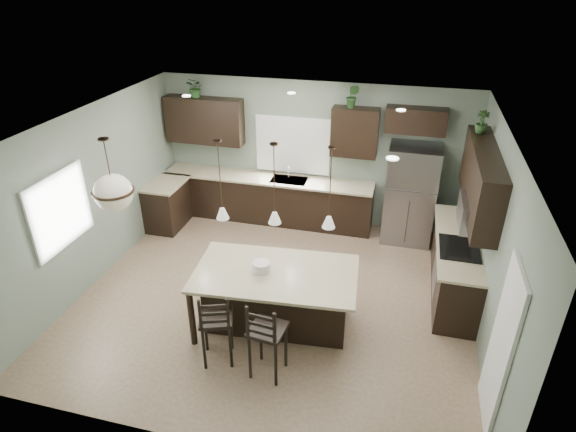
# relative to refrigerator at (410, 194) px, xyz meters

# --- Properties ---
(ground) EXTENTS (6.00, 6.00, 0.00)m
(ground) POSITION_rel_refrigerator_xyz_m (-1.91, -2.37, -0.93)
(ground) COLOR #9E8466
(ground) RESTS_ON ground
(pantry_door) EXTENTS (0.04, 0.82, 2.04)m
(pantry_door) POSITION_rel_refrigerator_xyz_m (1.06, -3.92, 0.09)
(pantry_door) COLOR white
(pantry_door) RESTS_ON ground
(window_back) EXTENTS (1.35, 0.02, 1.00)m
(window_back) POSITION_rel_refrigerator_xyz_m (-2.31, 0.37, 0.62)
(window_back) COLOR white
(window_back) RESTS_ON room_shell
(window_left) EXTENTS (0.02, 1.10, 1.00)m
(window_left) POSITION_rel_refrigerator_xyz_m (-4.90, -3.17, 0.62)
(window_left) COLOR white
(window_left) RESTS_ON room_shell
(left_return_cabs) EXTENTS (0.60, 0.90, 0.90)m
(left_return_cabs) POSITION_rel_refrigerator_xyz_m (-4.61, -0.67, -0.48)
(left_return_cabs) COLOR black
(left_return_cabs) RESTS_ON ground
(left_return_countertop) EXTENTS (0.66, 0.96, 0.04)m
(left_return_countertop) POSITION_rel_refrigerator_xyz_m (-4.59, -0.67, -0.01)
(left_return_countertop) COLOR #BEB28F
(left_return_countertop) RESTS_ON left_return_cabs
(back_lower_cabs) EXTENTS (4.20, 0.60, 0.90)m
(back_lower_cabs) POSITION_rel_refrigerator_xyz_m (-2.76, 0.08, -0.48)
(back_lower_cabs) COLOR black
(back_lower_cabs) RESTS_ON ground
(back_countertop) EXTENTS (4.20, 0.66, 0.04)m
(back_countertop) POSITION_rel_refrigerator_xyz_m (-2.76, 0.06, -0.01)
(back_countertop) COLOR #BEB28F
(back_countertop) RESTS_ON back_lower_cabs
(sink_inset) EXTENTS (0.70, 0.45, 0.01)m
(sink_inset) POSITION_rel_refrigerator_xyz_m (-2.31, 0.06, 0.01)
(sink_inset) COLOR gray
(sink_inset) RESTS_ON back_countertop
(faucet) EXTENTS (0.02, 0.02, 0.28)m
(faucet) POSITION_rel_refrigerator_xyz_m (-2.31, 0.03, 0.16)
(faucet) COLOR silver
(faucet) RESTS_ON back_countertop
(back_upper_left) EXTENTS (1.55, 0.34, 0.90)m
(back_upper_left) POSITION_rel_refrigerator_xyz_m (-4.06, 0.21, 1.02)
(back_upper_left) COLOR black
(back_upper_left) RESTS_ON room_shell
(back_upper_right) EXTENTS (0.85, 0.34, 0.90)m
(back_upper_right) POSITION_rel_refrigerator_xyz_m (-1.11, 0.21, 1.02)
(back_upper_right) COLOR black
(back_upper_right) RESTS_ON room_shell
(fridge_header) EXTENTS (1.05, 0.34, 0.45)m
(fridge_header) POSITION_rel_refrigerator_xyz_m (-0.06, 0.21, 1.32)
(fridge_header) COLOR black
(fridge_header) RESTS_ON room_shell
(right_lower_cabs) EXTENTS (0.60, 2.35, 0.90)m
(right_lower_cabs) POSITION_rel_refrigerator_xyz_m (0.79, -1.49, -0.48)
(right_lower_cabs) COLOR black
(right_lower_cabs) RESTS_ON ground
(right_countertop) EXTENTS (0.66, 2.35, 0.04)m
(right_countertop) POSITION_rel_refrigerator_xyz_m (0.77, -1.49, -0.01)
(right_countertop) COLOR #BEB28F
(right_countertop) RESTS_ON right_lower_cabs
(cooktop) EXTENTS (0.58, 0.75, 0.02)m
(cooktop) POSITION_rel_refrigerator_xyz_m (0.77, -1.77, 0.02)
(cooktop) COLOR black
(cooktop) RESTS_ON right_countertop
(wall_oven_front) EXTENTS (0.01, 0.72, 0.60)m
(wall_oven_front) POSITION_rel_refrigerator_xyz_m (0.48, -1.77, -0.48)
(wall_oven_front) COLOR gray
(wall_oven_front) RESTS_ON right_lower_cabs
(right_upper_cabs) EXTENTS (0.34, 2.35, 0.90)m
(right_upper_cabs) POSITION_rel_refrigerator_xyz_m (0.92, -1.49, 1.02)
(right_upper_cabs) COLOR black
(right_upper_cabs) RESTS_ON room_shell
(microwave) EXTENTS (0.40, 0.75, 0.40)m
(microwave) POSITION_rel_refrigerator_xyz_m (0.87, -1.77, 0.62)
(microwave) COLOR gray
(microwave) RESTS_ON right_upper_cabs
(refrigerator) EXTENTS (0.90, 0.74, 1.85)m
(refrigerator) POSITION_rel_refrigerator_xyz_m (0.00, 0.00, 0.00)
(refrigerator) COLOR gray
(refrigerator) RESTS_ON ground
(kitchen_island) EXTENTS (2.34, 1.45, 0.92)m
(kitchen_island) POSITION_rel_refrigerator_xyz_m (-1.72, -3.02, -0.46)
(kitchen_island) COLOR black
(kitchen_island) RESTS_ON ground
(serving_dish) EXTENTS (0.24, 0.24, 0.14)m
(serving_dish) POSITION_rel_refrigerator_xyz_m (-1.92, -3.04, 0.07)
(serving_dish) COLOR silver
(serving_dish) RESTS_ON kitchen_island
(bar_stool_left) EXTENTS (0.53, 0.53, 1.13)m
(bar_stool_left) POSITION_rel_refrigerator_xyz_m (-2.28, -3.86, -0.36)
(bar_stool_left) COLOR black
(bar_stool_left) RESTS_ON ground
(bar_stool_center) EXTENTS (0.47, 0.47, 1.16)m
(bar_stool_center) POSITION_rel_refrigerator_xyz_m (-1.57, -3.92, -0.35)
(bar_stool_center) COLOR black
(bar_stool_center) RESTS_ON ground
(pendant_left) EXTENTS (0.17, 0.17, 1.10)m
(pendant_left) POSITION_rel_refrigerator_xyz_m (-2.42, -3.08, 1.32)
(pendant_left) COLOR silver
(pendant_left) RESTS_ON room_shell
(pendant_center) EXTENTS (0.17, 0.17, 1.10)m
(pendant_center) POSITION_rel_refrigerator_xyz_m (-1.72, -3.02, 1.32)
(pendant_center) COLOR white
(pendant_center) RESTS_ON room_shell
(pendant_right) EXTENTS (0.17, 0.17, 1.10)m
(pendant_right) POSITION_rel_refrigerator_xyz_m (-1.02, -2.96, 1.32)
(pendant_right) COLOR white
(pendant_right) RESTS_ON room_shell
(chandelier) EXTENTS (0.54, 0.54, 1.00)m
(chandelier) POSITION_rel_refrigerator_xyz_m (-3.80, -3.36, 1.37)
(chandelier) COLOR beige
(chandelier) RESTS_ON room_shell
(plant_back_left) EXTENTS (0.43, 0.40, 0.37)m
(plant_back_left) POSITION_rel_refrigerator_xyz_m (-4.18, 0.18, 1.66)
(plant_back_left) COLOR #234C21
(plant_back_left) RESTS_ON back_upper_left
(plant_back_right) EXTENTS (0.26, 0.23, 0.42)m
(plant_back_right) POSITION_rel_refrigerator_xyz_m (-1.19, 0.18, 1.69)
(plant_back_right) COLOR #244A20
(plant_back_right) RESTS_ON back_upper_right
(plant_right_wall) EXTENTS (0.20, 0.20, 0.34)m
(plant_right_wall) POSITION_rel_refrigerator_xyz_m (0.89, -0.72, 1.65)
(plant_right_wall) COLOR #284920
(plant_right_wall) RESTS_ON right_upper_cabs
(room_shell) EXTENTS (6.00, 6.00, 6.00)m
(room_shell) POSITION_rel_refrigerator_xyz_m (-1.91, -2.37, 0.77)
(room_shell) COLOR slate
(room_shell) RESTS_ON ground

